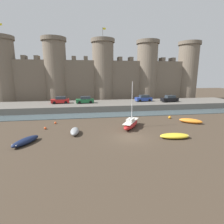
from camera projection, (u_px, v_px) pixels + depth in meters
name	position (u px, v px, depth m)	size (l,w,h in m)	color
ground_plane	(130.00, 138.00, 22.46)	(160.00, 160.00, 0.00)	#423528
water_channel	(113.00, 115.00, 35.38)	(80.00, 4.50, 0.10)	#47565B
quay_road	(108.00, 105.00, 42.26)	(65.36, 10.00, 1.41)	#666059
castle	(103.00, 75.00, 51.05)	(60.10, 6.75, 20.88)	#706354
sailboat_midflat_centre	(131.00, 124.00, 26.60)	(4.05, 5.35, 6.97)	red
rowboat_midflat_right	(191.00, 121.00, 29.21)	(3.73, 3.31, 0.77)	orange
rowboat_midflat_left	(175.00, 136.00, 22.16)	(3.92, 1.85, 0.63)	yellow
rowboat_foreground_left	(75.00, 131.00, 23.73)	(1.21, 2.93, 0.80)	gray
rowboat_near_channel_left	(26.00, 141.00, 20.32)	(2.90, 3.94, 0.71)	#141E3D
mooring_buoy_off_centre	(55.00, 123.00, 28.78)	(0.36, 0.36, 0.36)	#E04C1E
mooring_buoy_near_channel	(45.00, 128.00, 25.87)	(0.37, 0.37, 0.37)	#E04C1E
mooring_buoy_mid_mud	(170.00, 117.00, 32.21)	(0.50, 0.50, 0.50)	orange
car_quay_centre_east	(60.00, 100.00, 40.70)	(4.22, 2.11, 1.62)	red
car_quay_centre_west	(85.00, 100.00, 41.03)	(4.22, 2.11, 1.62)	#1E6638
car_quay_west	(144.00, 98.00, 43.95)	(4.22, 2.11, 1.62)	#263F99
car_quay_east	(170.00, 99.00, 43.12)	(4.22, 2.11, 1.62)	black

